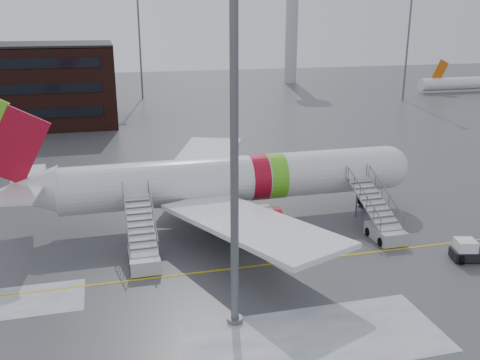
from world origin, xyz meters
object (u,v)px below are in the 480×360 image
object	(u,v)px
airstair_aft	(143,248)
light_mast_near	(234,73)
airliner	(223,181)
airstair_fwd	(381,223)
pushback_tug	(469,251)

from	to	relation	value
airstair_aft	light_mast_near	size ratio (longest dim) A/B	0.29
airliner	airstair_aft	distance (m)	10.00
airstair_fwd	airstair_aft	world-z (taller)	same
airstair_fwd	airstair_aft	bearing A→B (deg)	180.00
airstair_fwd	light_mast_near	xyz separation A→B (m)	(-13.92, -8.97, 12.76)
airliner	pushback_tug	world-z (taller)	airliner
pushback_tug	light_mast_near	bearing A→B (deg)	-168.60
light_mast_near	airstair_aft	bearing A→B (deg)	115.89
airliner	airstair_aft	bearing A→B (deg)	-137.73
airstair_fwd	pushback_tug	distance (m)	6.66
pushback_tug	airstair_fwd	bearing A→B (deg)	126.00
airliner	pushback_tug	bearing A→B (deg)	-38.48
airstair_aft	light_mast_near	distance (m)	16.20
airstair_aft	light_mast_near	xyz separation A→B (m)	(4.35, -8.97, 12.76)
light_mast_near	pushback_tug	bearing A→B (deg)	11.40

